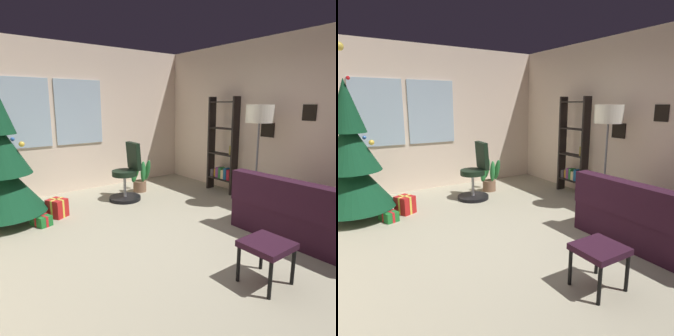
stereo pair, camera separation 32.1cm
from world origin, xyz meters
TOP-DOWN VIEW (x-y plane):
  - ground_plane at (0.00, 0.00)m, footprint 4.95×6.04m
  - wall_back_with_windows at (-0.02, 3.07)m, footprint 4.95×0.12m
  - wall_right_with_frames at (2.53, -0.00)m, footprint 0.12×6.04m
  - couch at (1.65, -1.03)m, footprint 1.64×1.88m
  - footstool at (0.25, -1.15)m, footprint 0.43×0.41m
  - holiday_tree at (-1.44, 2.04)m, footprint 1.16×1.16m
  - gift_box_red at (-0.77, 1.83)m, footprint 0.32×0.33m
  - gift_box_green at (-1.06, 1.64)m, footprint 0.26×0.33m
  - office_chair at (0.52, 1.93)m, footprint 0.56×0.56m
  - bookshelf at (2.26, 1.27)m, footprint 0.18×0.64m
  - floor_lamp at (1.97, 0.26)m, footprint 0.43×0.43m
  - potted_plant at (0.97, 2.24)m, footprint 0.46×0.44m

SIDE VIEW (x-z plane):
  - ground_plane at x=0.00m, z-range -0.10..0.00m
  - gift_box_green at x=-1.06m, z-range 0.00..0.15m
  - gift_box_red at x=-0.77m, z-range 0.00..0.28m
  - couch at x=1.65m, z-range -0.12..0.69m
  - potted_plant at x=0.97m, z-range -0.04..0.60m
  - footstool at x=0.25m, z-range 0.15..0.57m
  - office_chair at x=0.52m, z-range -0.11..0.92m
  - bookshelf at x=2.26m, z-range -0.12..1.71m
  - holiday_tree at x=-1.44m, z-range -0.42..2.10m
  - wall_right_with_frames at x=2.53m, z-range 0.00..2.80m
  - wall_back_with_windows at x=-0.02m, z-range 0.01..2.80m
  - floor_lamp at x=1.97m, z-range 0.62..2.30m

